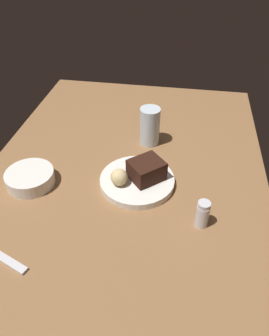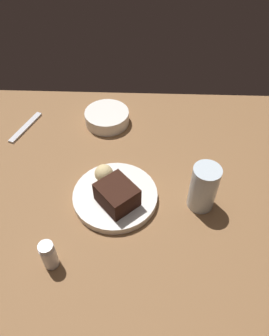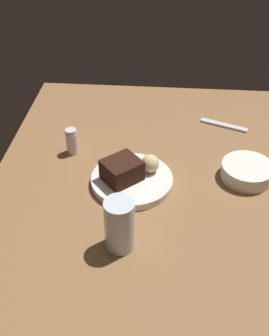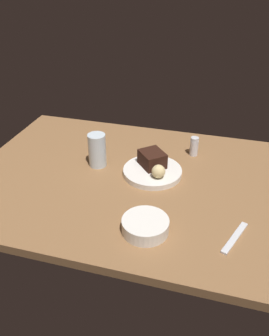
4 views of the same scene
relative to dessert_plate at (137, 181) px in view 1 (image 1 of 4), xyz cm
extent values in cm
cube|color=brown|center=(5.10, 4.53, -2.52)|extent=(120.00, 84.00, 3.00)
cylinder|color=white|center=(0.00, 0.00, 0.00)|extent=(21.40, 21.40, 2.04)
cube|color=black|center=(0.78, -2.51, 3.84)|extent=(11.82, 11.92, 5.63)
sphere|color=#DBC184|center=(-3.11, 4.49, 3.43)|extent=(4.81, 4.81, 4.81)
cylinder|color=silver|center=(-12.55, -18.23, 2.21)|extent=(3.32, 3.32, 6.47)
cylinder|color=silver|center=(-12.55, -18.23, 6.05)|extent=(3.16, 3.16, 1.20)
cylinder|color=silver|center=(21.42, -0.74, 5.35)|extent=(6.64, 6.64, 12.74)
cylinder|color=white|center=(-4.90, 30.20, 1.01)|extent=(13.77, 13.77, 4.06)
cube|color=silver|center=(-30.14, 26.50, -0.67)|extent=(7.10, 14.64, 0.70)
camera|label=1|loc=(-68.57, -10.66, 61.49)|focal=34.48mm
camera|label=2|loc=(6.80, -50.60, 66.14)|focal=35.04mm
camera|label=3|loc=(83.54, 7.53, 70.13)|focal=44.70mm
camera|label=4|loc=(-22.35, 104.28, 68.42)|focal=37.16mm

